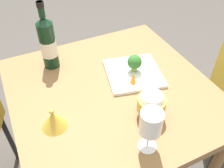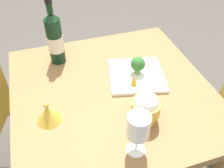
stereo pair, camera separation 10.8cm
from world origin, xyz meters
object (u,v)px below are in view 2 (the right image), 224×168
(rice_bowl_lid, at_px, (48,113))
(broccoli_floret, at_px, (138,64))
(serving_plate, at_px, (136,75))
(carrot_garnish_right, at_px, (140,60))
(rice_bowl, at_px, (146,108))
(wine_glass, at_px, (138,127))
(carrot_garnish_left, at_px, (134,80))
(wine_bottle, at_px, (55,38))

(rice_bowl_lid, distance_m, broccoli_floret, 0.45)
(serving_plate, height_order, carrot_garnish_right, carrot_garnish_right)
(rice_bowl, height_order, serving_plate, rice_bowl)
(wine_glass, distance_m, carrot_garnish_right, 0.49)
(carrot_garnish_left, distance_m, carrot_garnish_right, 0.16)
(rice_bowl, height_order, broccoli_floret, rice_bowl)
(serving_plate, xyz_separation_m, carrot_garnish_right, (0.07, -0.04, 0.03))
(rice_bowl_lid, relative_size, carrot_garnish_left, 1.89)
(broccoli_floret, distance_m, carrot_garnish_right, 0.07)
(wine_glass, height_order, rice_bowl, wine_glass)
(rice_bowl_lid, bearing_deg, wine_bottle, -13.74)
(serving_plate, xyz_separation_m, broccoli_floret, (0.01, -0.01, 0.06))
(wine_glass, distance_m, broccoli_floret, 0.41)
(rice_bowl_lid, xyz_separation_m, carrot_garnish_right, (0.21, -0.47, 0.00))
(wine_bottle, height_order, rice_bowl_lid, wine_bottle)
(rice_bowl_lid, bearing_deg, serving_plate, -71.64)
(wine_bottle, bearing_deg, rice_bowl_lid, 166.26)
(wine_glass, height_order, broccoli_floret, wine_glass)
(wine_glass, height_order, carrot_garnish_left, wine_glass)
(rice_bowl_lid, xyz_separation_m, serving_plate, (0.14, -0.42, -0.03))
(rice_bowl, distance_m, rice_bowl_lid, 0.37)
(rice_bowl_lid, distance_m, carrot_garnish_right, 0.51)
(rice_bowl_lid, relative_size, serving_plate, 0.33)
(broccoli_floret, bearing_deg, wine_bottle, 55.59)
(rice_bowl, bearing_deg, wine_bottle, 27.91)
(rice_bowl, relative_size, broccoli_floret, 1.65)
(rice_bowl, bearing_deg, broccoli_floret, -15.83)
(wine_glass, relative_size, broccoli_floret, 2.09)
(wine_glass, bearing_deg, carrot_garnish_left, -19.87)
(carrot_garnish_left, bearing_deg, carrot_garnish_right, -33.18)
(rice_bowl_lid, xyz_separation_m, carrot_garnish_left, (0.08, -0.38, 0.00))
(serving_plate, bearing_deg, carrot_garnish_right, -34.70)
(rice_bowl, bearing_deg, carrot_garnish_right, -19.53)
(wine_bottle, height_order, carrot_garnish_right, wine_bottle)
(serving_plate, bearing_deg, wine_bottle, 54.19)
(rice_bowl_lid, height_order, broccoli_floret, broccoli_floret)
(wine_glass, distance_m, serving_plate, 0.42)
(wine_glass, relative_size, rice_bowl_lid, 1.79)
(wine_glass, xyz_separation_m, carrot_garnish_left, (0.31, -0.11, -0.09))
(wine_glass, xyz_separation_m, broccoli_floret, (0.38, -0.16, -0.06))
(serving_plate, relative_size, broccoli_floret, 3.49)
(wine_bottle, bearing_deg, wine_glass, -163.56)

